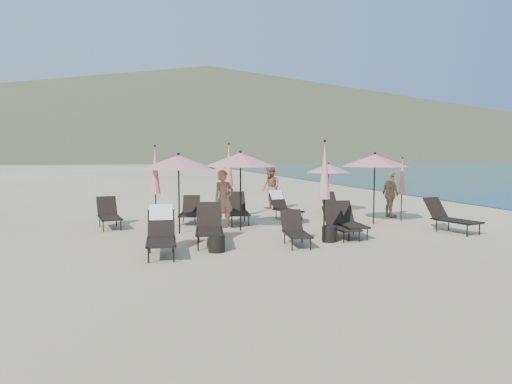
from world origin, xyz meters
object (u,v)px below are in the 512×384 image
object	(u,v)px
lounger_5	(450,217)
umbrella_closed_0	(325,171)
beachgoer_c	(391,194)
lounger_6	(109,214)
umbrella_open_2	(375,160)
lounger_2	(295,230)
lounger_3	(348,220)
lounger_4	(340,224)
lounger_8	(237,209)
umbrella_closed_2	(155,171)
lounger_10	(334,205)
lounger_9	(284,206)
umbrella_open_3	(328,168)
side_table_0	(217,244)
umbrella_closed_3	(229,166)
beachgoer_a	(224,199)
lounger_1	(209,226)
lounger_0	(161,232)
umbrella_closed_1	(402,177)
lounger_7	(190,211)
beachgoer_b	(271,188)
side_table_1	(329,234)
umbrella_open_1	(240,160)
umbrella_open_0	(178,162)

from	to	relation	value
lounger_5	umbrella_closed_0	world-z (taller)	umbrella_closed_0
lounger_5	beachgoer_c	world-z (taller)	beachgoer_c
lounger_6	umbrella_open_2	world-z (taller)	umbrella_open_2
lounger_2	lounger_5	size ratio (longest dim) A/B	0.86
lounger_3	lounger_4	world-z (taller)	lounger_3
lounger_5	lounger_8	bearing A→B (deg)	134.19
lounger_4	umbrella_closed_2	bearing A→B (deg)	148.79
beachgoer_c	lounger_10	bearing A→B (deg)	67.27
lounger_9	umbrella_open_2	distance (m)	3.67
lounger_9	lounger_6	bearing A→B (deg)	171.57
umbrella_open_2	lounger_8	bearing A→B (deg)	159.57
umbrella_open_3	side_table_0	world-z (taller)	umbrella_open_3
lounger_5	lounger_10	xyz separation A→B (m)	(-1.77, 4.36, -0.06)
lounger_2	umbrella_closed_3	size ratio (longest dim) A/B	0.58
lounger_2	beachgoer_a	size ratio (longest dim) A/B	0.85
lounger_1	lounger_2	bearing A→B (deg)	-9.48
lounger_0	umbrella_closed_2	world-z (taller)	umbrella_closed_2
lounger_10	umbrella_closed_1	world-z (taller)	umbrella_closed_1
lounger_7	side_table_0	xyz separation A→B (m)	(-0.19, -4.97, -0.22)
lounger_8	lounger_3	bearing A→B (deg)	-46.44
umbrella_closed_2	side_table_0	size ratio (longest dim) A/B	6.28
lounger_0	lounger_9	size ratio (longest dim) A/B	1.12
beachgoer_b	lounger_7	bearing A→B (deg)	-66.27
side_table_1	beachgoer_b	distance (m)	7.46
lounger_9	side_table_0	xyz separation A→B (m)	(-3.70, -5.13, -0.27)
lounger_4	lounger_9	distance (m)	4.29
beachgoer_b	side_table_1	bearing A→B (deg)	-18.53
umbrella_open_2	umbrella_closed_2	bearing A→B (deg)	172.75
lounger_9	beachgoer_c	size ratio (longest dim) A/B	0.96
lounger_4	umbrella_closed_0	xyz separation A→B (m)	(-0.75, -0.51, 1.54)
umbrella_open_1	umbrella_closed_0	size ratio (longest dim) A/B	0.90
umbrella_closed_3	side_table_0	xyz separation A→B (m)	(-1.78, -5.76, -1.72)
umbrella_closed_2	beachgoer_b	size ratio (longest dim) A/B	1.45
umbrella_closed_1	side_table_0	bearing A→B (deg)	-156.15
lounger_8	lounger_10	bearing A→B (deg)	16.79
lounger_0	lounger_9	bearing A→B (deg)	51.67
lounger_1	umbrella_open_0	world-z (taller)	umbrella_open_0
umbrella_open_1	lounger_1	bearing A→B (deg)	-126.85
lounger_1	lounger_2	world-z (taller)	lounger_1
umbrella_closed_2	umbrella_closed_3	world-z (taller)	umbrella_closed_3
lounger_1	lounger_3	distance (m)	4.16
lounger_0	umbrella_closed_1	size ratio (longest dim) A/B	0.84
lounger_8	beachgoer_a	size ratio (longest dim) A/B	1.00
lounger_3	beachgoer_c	distance (m)	4.68
umbrella_closed_2	lounger_5	bearing A→B (deg)	-19.87
lounger_5	umbrella_open_1	distance (m)	6.68
umbrella_closed_3	umbrella_closed_0	bearing A→B (deg)	-76.77
umbrella_closed_3	beachgoer_c	size ratio (longest dim) A/B	1.58
lounger_9	beachgoer_b	bearing A→B (deg)	69.90
lounger_9	beachgoer_a	world-z (taller)	beachgoer_a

